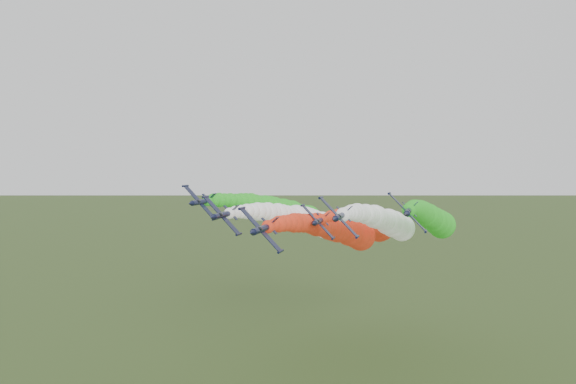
% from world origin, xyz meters
% --- Properties ---
extents(jet_lead, '(14.85, 84.11, 18.13)m').
position_xyz_m(jet_lead, '(1.19, 39.42, 38.96)').
color(jet_lead, '#111534').
rests_on(jet_lead, ground).
extents(jet_inner_left, '(14.41, 83.68, 17.69)m').
position_xyz_m(jet_inner_left, '(-10.29, 50.08, 40.17)').
color(jet_inner_left, '#111534').
rests_on(jet_inner_left, ground).
extents(jet_inner_right, '(14.53, 83.80, 17.82)m').
position_xyz_m(jet_inner_right, '(12.18, 50.97, 40.30)').
color(jet_inner_right, '#111534').
rests_on(jet_inner_right, ground).
extents(jet_outer_left, '(14.74, 84.01, 18.02)m').
position_xyz_m(jet_outer_left, '(-19.52, 60.31, 41.85)').
color(jet_outer_left, '#111534').
rests_on(jet_outer_left, ground).
extents(jet_outer_right, '(14.79, 84.06, 18.08)m').
position_xyz_m(jet_outer_right, '(23.99, 57.19, 40.97)').
color(jet_outer_right, '#111534').
rests_on(jet_outer_right, ground).
extents(jet_trail, '(14.33, 83.55, 17.56)m').
position_xyz_m(jet_trail, '(4.51, 68.73, 37.50)').
color(jet_trail, '#111534').
rests_on(jet_trail, ground).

